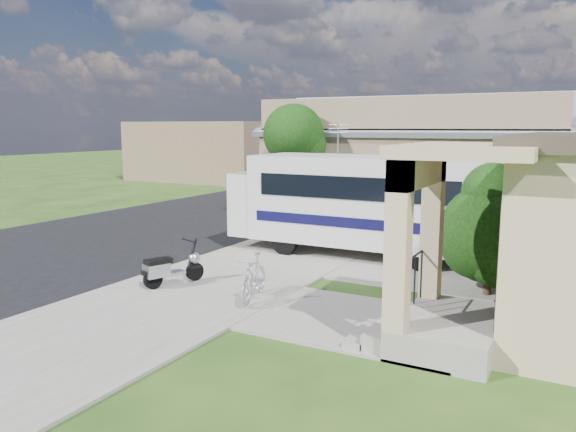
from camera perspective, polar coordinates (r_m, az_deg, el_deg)
The scene contains 18 objects.
ground at distance 13.02m, azimuth -3.38°, elevation -7.36°, with size 120.00×120.00×0.00m, color #1B3B10.
street_slab at distance 25.23m, azimuth -5.79°, elevation 0.66°, with size 9.00×80.00×0.02m, color black.
sidewalk_slab at distance 22.25m, azimuth 8.16°, elevation -0.46°, with size 4.00×80.00×0.06m, color slate.
driveway_slab at distance 16.34m, azimuth 9.59°, elevation -3.98°, with size 7.00×6.00×0.05m, color slate.
walk_slab at distance 10.87m, azimuth 7.49°, elevation -10.64°, with size 4.00×3.00×0.05m, color slate.
warehouse at distance 25.48m, azimuth 13.53°, elevation 5.02°, with size 12.50×8.40×5.04m.
distant_bldg_far at distance 40.28m, azimuth -7.36°, elevation 6.60°, with size 10.00×8.00×4.00m, color brown.
distant_bldg_near at distance 49.59m, azimuth 2.77°, elevation 6.65°, with size 8.00×7.00×3.20m, color #77604A.
street_tree_a at distance 22.18m, azimuth 0.87°, elevation 7.96°, with size 2.44×2.40×4.58m.
street_tree_b at distance 31.38m, azimuth 9.51°, elevation 8.42°, with size 2.44×2.40×4.73m.
street_tree_c at distance 39.99m, azimuth 13.80°, elevation 7.99°, with size 2.44×2.40×4.42m.
motorhome at distance 16.08m, azimuth 7.17°, elevation 1.60°, with size 7.33×2.47×3.74m.
shrub at distance 12.88m, azimuth 20.22°, elevation -1.25°, with size 2.38×2.28×2.93m.
scooter at distance 13.21m, azimuth -11.92°, elevation -5.23°, with size 0.81×1.50×1.02m.
bicycle at distance 11.90m, azimuth -3.49°, elevation -6.53°, with size 0.45×1.60×0.96m, color #ACACB4.
pickup_truck at distance 26.45m, azimuth -0.14°, elevation 3.04°, with size 2.99×6.49×1.80m, color silver.
van at distance 33.05m, azimuth 4.57°, elevation 4.13°, with size 2.39×5.87×1.70m, color silver.
garden_hose at distance 11.42m, azimuth 12.87°, elevation -9.45°, with size 0.41×0.41×0.19m, color #167129.
Camera 1 is at (6.64, -10.57, 3.68)m, focal length 35.00 mm.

